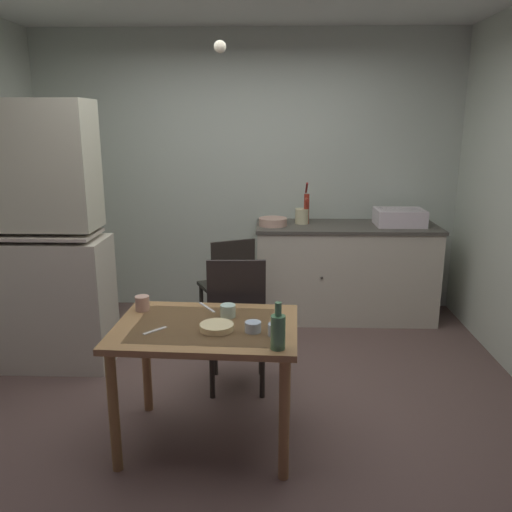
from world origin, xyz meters
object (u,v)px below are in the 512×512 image
dining_table (207,342)px  serving_bowl_wide (217,327)px  sink_basin (399,217)px  hutch_cabinet (36,247)px  hand_pump (307,206)px  chair_far_side (237,322)px  teacup_mint (253,327)px  mixing_bowl_counter (273,222)px  glass_bottle (278,331)px  chair_by_counter (228,285)px

dining_table → serving_bowl_wide: size_ratio=5.64×
sink_basin → dining_table: 2.60m
hutch_cabinet → sink_basin: (2.92, 1.09, 0.05)m
hand_pump → chair_far_side: 1.71m
hutch_cabinet → teacup_mint: (1.65, -1.07, -0.17)m
mixing_bowl_counter → hand_pump: bearing=16.9°
hand_pump → sink_basin: bearing=-3.0°
hutch_cabinet → glass_bottle: (1.78, -1.29, -0.10)m
chair_far_side → glass_bottle: size_ratio=3.98×
teacup_mint → glass_bottle: glass_bottle is taller
chair_far_side → glass_bottle: bearing=-73.4°
glass_bottle → sink_basin: bearing=64.3°
glass_bottle → hutch_cabinet: bearing=144.1°
mixing_bowl_counter → glass_bottle: (0.03, -2.32, -0.11)m
sink_basin → teacup_mint: sink_basin is taller
chair_far_side → teacup_mint: 0.74m
chair_far_side → hutch_cabinet: bearing=165.5°
teacup_mint → chair_by_counter: bearing=99.5°
chair_far_side → serving_bowl_wide: bearing=-95.6°
dining_table → chair_far_side: (0.13, 0.59, -0.11)m
mixing_bowl_counter → chair_by_counter: 0.77m
glass_bottle → dining_table: bearing=142.7°
dining_table → teacup_mint: 0.31m
chair_far_side → chair_by_counter: 0.95m
chair_far_side → hand_pump: bearing=70.0°
mixing_bowl_counter → sink_basin: bearing=2.5°
dining_table → glass_bottle: 0.54m
mixing_bowl_counter → teacup_mint: 2.12m
teacup_mint → serving_bowl_wide: bearing=174.2°
sink_basin → serving_bowl_wide: bearing=-124.5°
chair_by_counter → serving_bowl_wide: size_ratio=4.79×
glass_bottle → mixing_bowl_counter: bearing=90.7°
mixing_bowl_counter → serving_bowl_wide: (-0.31, -2.09, -0.19)m
sink_basin → chair_by_counter: (-1.54, -0.54, -0.50)m
hutch_cabinet → chair_by_counter: hutch_cabinet is taller
hand_pump → mixing_bowl_counter: bearing=-163.1°
hand_pump → dining_table: hand_pump is taller
hutch_cabinet → mixing_bowl_counter: bearing=30.6°
chair_by_counter → teacup_mint: size_ratio=10.09×
chair_by_counter → serving_bowl_wide: chair_by_counter is taller
hutch_cabinet → dining_table: 1.72m
hutch_cabinet → sink_basin: 3.12m
sink_basin → teacup_mint: (-1.27, -2.16, -0.22)m
hand_pump → mixing_bowl_counter: 0.35m
teacup_mint → glass_bottle: bearing=-58.2°
hand_pump → chair_by_counter: hand_pump is taller
chair_far_side → sink_basin: bearing=46.4°
chair_by_counter → teacup_mint: 1.66m
dining_table → teacup_mint: (0.27, -0.09, 0.13)m
serving_bowl_wide → glass_bottle: (0.33, -0.23, 0.08)m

